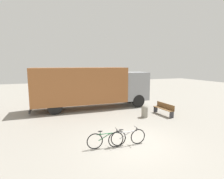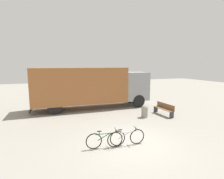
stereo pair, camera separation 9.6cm
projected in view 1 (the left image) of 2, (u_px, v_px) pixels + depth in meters
name	position (u px, v px, depth m)	size (l,w,h in m)	color
ground_plane	(132.00, 143.00, 8.14)	(60.00, 60.00, 0.00)	gray
delivery_truck	(91.00, 86.00, 14.33)	(9.61, 2.45, 3.36)	#99592D
park_bench	(164.00, 108.00, 12.56)	(0.53, 1.81, 0.84)	brown
bicycle_near	(107.00, 139.00, 7.61)	(1.77, 0.44, 0.80)	black
bicycle_middle	(127.00, 138.00, 7.79)	(1.77, 0.44, 0.80)	black
bollard_near_bench	(145.00, 111.00, 11.99)	(0.46, 0.46, 0.87)	gray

